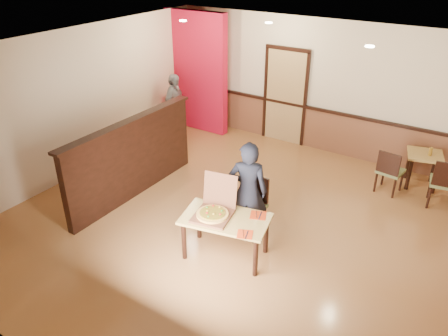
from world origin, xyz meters
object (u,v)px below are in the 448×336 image
(side_chair_right, at_px, (445,182))
(diner, at_px, (248,191))
(main_table, at_px, (225,224))
(condiment, at_px, (431,152))
(diner_chair, at_px, (251,203))
(passerby, at_px, (175,107))
(side_table, at_px, (424,162))
(pizza_box, at_px, (214,211))
(side_chair_left, at_px, (390,170))

(side_chair_right, height_order, diner, diner)
(main_table, distance_m, condiment, 4.27)
(diner_chair, xyz_separation_m, diner, (0.02, -0.15, 0.30))
(diner_chair, xyz_separation_m, passerby, (-3.35, 2.31, 0.25))
(side_table, distance_m, pizza_box, 4.37)
(main_table, height_order, diner, diner)
(pizza_box, xyz_separation_m, condiment, (2.23, 3.77, 0.01))
(diner_chair, xyz_separation_m, side_table, (1.98, 3.02, -0.02))
(main_table, distance_m, pizza_box, 0.25)
(side_chair_right, xyz_separation_m, passerby, (-5.79, -0.10, 0.25))
(side_chair_left, relative_size, condiment, 5.48)
(side_table, xyz_separation_m, diner, (-1.96, -3.17, 0.32))
(diner_chair, xyz_separation_m, pizza_box, (-0.18, -0.77, 0.22))
(side_chair_left, distance_m, pizza_box, 3.61)
(passerby, bearing_deg, diner_chair, -136.52)
(side_chair_left, xyz_separation_m, diner, (-1.50, -2.56, 0.35))
(main_table, bearing_deg, pizza_box, 178.16)
(side_chair_left, relative_size, side_chair_right, 0.92)
(diner_chair, relative_size, diner, 0.58)
(side_chair_right, relative_size, condiment, 5.96)
(diner, bearing_deg, diner_chair, -104.88)
(main_table, distance_m, side_chair_right, 3.98)
(passerby, distance_m, condiment, 5.45)
(passerby, bearing_deg, pizza_box, -146.08)
(side_table, bearing_deg, condiment, -18.16)
(main_table, relative_size, passerby, 0.90)
(side_chair_left, height_order, side_chair_right, side_chair_right)
(side_chair_left, distance_m, passerby, 4.88)
(side_chair_left, bearing_deg, passerby, 9.01)
(diner, bearing_deg, side_chair_right, -156.11)
(diner, bearing_deg, main_table, 65.26)
(side_chair_right, bearing_deg, condiment, -65.70)
(side_chair_right, bearing_deg, diner, 37.83)
(main_table, relative_size, diner, 0.84)
(diner_chair, distance_m, passerby, 4.08)
(diner_chair, bearing_deg, main_table, -92.24)
(diner, distance_m, condiment, 3.75)
(main_table, height_order, passerby, passerby)
(diner, relative_size, passerby, 1.07)
(pizza_box, bearing_deg, side_chair_left, 50.36)
(main_table, distance_m, side_table, 4.25)
(main_table, bearing_deg, condiment, 48.50)
(diner_chair, height_order, side_chair_left, diner_chair)
(side_chair_left, xyz_separation_m, side_table, (0.46, 0.61, 0.03))
(diner_chair, bearing_deg, condiment, 53.45)
(main_table, bearing_deg, side_chair_left, 51.52)
(side_chair_left, distance_m, side_chair_right, 0.92)
(side_table, relative_size, pizza_box, 1.08)
(main_table, bearing_deg, side_table, 49.54)
(side_table, relative_size, passerby, 0.49)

